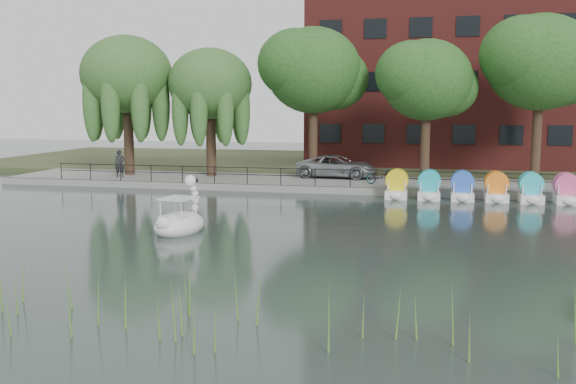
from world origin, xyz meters
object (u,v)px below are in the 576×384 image
(pedestrian, at_px, (120,162))
(swan_boat, at_px, (180,220))
(minivan, at_px, (337,165))
(bicycle, at_px, (380,176))

(pedestrian, xyz_separation_m, swan_boat, (9.69, -13.88, -0.91))
(minivan, xyz_separation_m, pedestrian, (-13.47, -2.73, 0.18))
(pedestrian, relative_size, swan_boat, 0.70)
(minivan, distance_m, swan_boat, 17.05)
(bicycle, height_order, pedestrian, pedestrian)
(minivan, relative_size, pedestrian, 2.94)
(swan_boat, bearing_deg, bicycle, 74.84)
(minivan, relative_size, bicycle, 3.38)
(bicycle, xyz_separation_m, swan_boat, (-6.72, -13.71, -0.42))
(pedestrian, bearing_deg, bicycle, -29.77)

